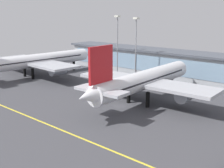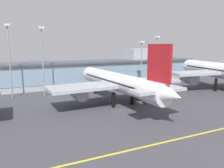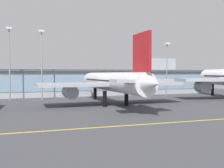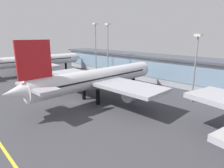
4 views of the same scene
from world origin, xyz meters
TOP-DOWN VIEW (x-y plane):
  - ground_plane at (0.00, 0.00)m, footprint 180.00×180.00m
  - terminal_building at (2.05, 42.56)m, footprint 123.99×14.00m
  - airliner_near_left at (-50.80, 6.84)m, footprint 43.34×58.84m
  - airliner_near_right at (2.86, 6.93)m, footprint 42.54×52.57m
  - apron_light_mast_west at (-15.64, 27.48)m, footprint 1.80×1.80m
  - apron_light_mast_centre at (-25.99, 29.07)m, footprint 1.80×1.80m
  - apron_light_mast_east at (23.35, 25.48)m, footprint 1.80×1.80m

SIDE VIEW (x-z plane):
  - ground_plane at x=0.00m, z-range 0.00..0.00m
  - terminal_building at x=2.05m, z-range -2.10..13.86m
  - airliner_near_left at x=-50.80m, z-range -2.40..15.34m
  - airliner_near_right at x=2.86m, z-range -2.44..15.64m
  - apron_light_mast_east at x=23.35m, z-range 3.39..22.79m
  - apron_light_mast_west at x=-15.64m, z-range 3.66..27.55m
  - apron_light_mast_centre at x=-25.99m, z-range 3.69..28.24m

